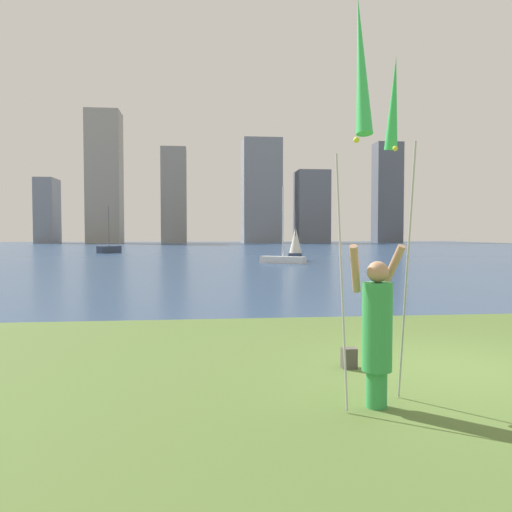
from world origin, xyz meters
The scene contains 14 objects.
ground centered at (0.00, 50.95, -0.06)m, with size 120.00×138.00×0.12m.
person centered at (-1.75, -1.47, 0.89)m, with size 0.66×0.49×1.81m.
kite_flag_left centered at (-2.13, -1.98, 3.48)m, with size 0.16×1.11×4.28m.
kite_flag_right centered at (-1.38, -0.94, 3.36)m, with size 0.16×0.82×4.02m.
bag centered at (-1.57, 0.18, 0.15)m, with size 0.20×0.18×0.29m.
sailboat_0 centered at (3.10, 29.10, 1.03)m, with size 1.27×1.92×3.52m.
sailboat_2 centered at (1.74, 26.29, 0.32)m, with size 2.89×2.23×4.97m.
sailboat_4 centered at (-12.58, 46.06, 0.38)m, with size 2.22×2.48×4.69m.
skyline_tower_0 centered at (-34.22, 102.77, 6.55)m, with size 3.73×6.91×13.10m.
skyline_tower_1 centered at (-22.50, 100.97, 13.22)m, with size 6.65×6.77×26.43m.
skyline_tower_2 centered at (-8.67, 101.43, 9.73)m, with size 5.07×5.67×19.46m.
skyline_tower_3 centered at (9.53, 102.06, 10.79)m, with size 7.96×7.84×21.58m.
skyline_tower_4 centered at (20.11, 101.02, 7.54)m, with size 6.64×7.34×15.08m.
skyline_tower_5 centered at (37.25, 102.58, 10.80)m, with size 5.70×4.50×21.59m.
Camera 1 is at (-3.71, -6.97, 1.92)m, focal length 36.43 mm.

